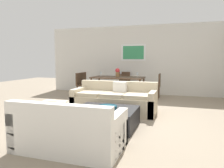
{
  "coord_description": "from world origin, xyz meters",
  "views": [
    {
      "loc": [
        1.47,
        -4.96,
        1.37
      ],
      "look_at": [
        -0.17,
        0.2,
        0.75
      ],
      "focal_mm": 34.42,
      "sensor_mm": 36.0,
      "label": 1
    }
  ],
  "objects_px": {
    "centerpiece_vase": "(118,72)",
    "decorative_bowl": "(108,107)",
    "dining_chair_head": "(124,81)",
    "dining_chair_left_near": "(82,83)",
    "loveseat_white": "(69,131)",
    "dining_table": "(118,79)",
    "sofa_beige": "(115,101)",
    "dining_chair_left_far": "(86,82)",
    "wine_glass_right_far": "(137,74)",
    "dining_chair_right_far": "(156,84)",
    "wine_glass_left_far": "(101,73)",
    "wine_glass_head": "(121,73)",
    "coffee_table": "(105,117)"
  },
  "relations": [
    {
      "from": "dining_chair_right_far",
      "to": "wine_glass_right_far",
      "type": "bearing_deg",
      "value": -171.96
    },
    {
      "from": "dining_table",
      "to": "centerpiece_vase",
      "type": "bearing_deg",
      "value": 122.07
    },
    {
      "from": "wine_glass_head",
      "to": "decorative_bowl",
      "type": "bearing_deg",
      "value": -78.63
    },
    {
      "from": "dining_chair_left_near",
      "to": "wine_glass_left_far",
      "type": "height_order",
      "value": "wine_glass_left_far"
    },
    {
      "from": "dining_table",
      "to": "wine_glass_right_far",
      "type": "height_order",
      "value": "wine_glass_right_far"
    },
    {
      "from": "decorative_bowl",
      "to": "wine_glass_left_far",
      "type": "bearing_deg",
      "value": 112.54
    },
    {
      "from": "dining_chair_right_far",
      "to": "centerpiece_vase",
      "type": "height_order",
      "value": "centerpiece_vase"
    },
    {
      "from": "loveseat_white",
      "to": "dining_chair_head",
      "type": "distance_m",
      "value": 5.44
    },
    {
      "from": "dining_table",
      "to": "dining_chair_head",
      "type": "distance_m",
      "value": 0.88
    },
    {
      "from": "wine_glass_left_far",
      "to": "wine_glass_head",
      "type": "distance_m",
      "value": 0.74
    },
    {
      "from": "centerpiece_vase",
      "to": "decorative_bowl",
      "type": "bearing_deg",
      "value": -77.11
    },
    {
      "from": "sofa_beige",
      "to": "wine_glass_head",
      "type": "relative_size",
      "value": 11.84
    },
    {
      "from": "wine_glass_left_far",
      "to": "wine_glass_right_far",
      "type": "distance_m",
      "value": 1.37
    },
    {
      "from": "loveseat_white",
      "to": "decorative_bowl",
      "type": "distance_m",
      "value": 1.22
    },
    {
      "from": "loveseat_white",
      "to": "centerpiece_vase",
      "type": "xyz_separation_m",
      "value": [
        -0.56,
        4.59,
        0.62
      ]
    },
    {
      "from": "loveseat_white",
      "to": "wine_glass_left_far",
      "type": "height_order",
      "value": "wine_glass_left_far"
    },
    {
      "from": "loveseat_white",
      "to": "wine_glass_right_far",
      "type": "xyz_separation_m",
      "value": [
        0.15,
        4.66,
        0.57
      ]
    },
    {
      "from": "wine_glass_right_far",
      "to": "dining_chair_head",
      "type": "bearing_deg",
      "value": 132.54
    },
    {
      "from": "loveseat_white",
      "to": "dining_chair_left_far",
      "type": "relative_size",
      "value": 1.81
    },
    {
      "from": "dining_chair_right_far",
      "to": "wine_glass_left_far",
      "type": "bearing_deg",
      "value": -177.41
    },
    {
      "from": "dining_chair_right_far",
      "to": "wine_glass_head",
      "type": "distance_m",
      "value": 1.4
    },
    {
      "from": "dining_chair_left_near",
      "to": "wine_glass_right_far",
      "type": "bearing_deg",
      "value": 8.87
    },
    {
      "from": "coffee_table",
      "to": "sofa_beige",
      "type": "bearing_deg",
      "value": 98.01
    },
    {
      "from": "dining_chair_head",
      "to": "dining_chair_left_near",
      "type": "distance_m",
      "value": 1.7
    },
    {
      "from": "wine_glass_left_far",
      "to": "wine_glass_head",
      "type": "height_order",
      "value": "wine_glass_head"
    },
    {
      "from": "coffee_table",
      "to": "dining_chair_head",
      "type": "relative_size",
      "value": 1.43
    },
    {
      "from": "dining_chair_right_far",
      "to": "sofa_beige",
      "type": "bearing_deg",
      "value": -109.93
    },
    {
      "from": "wine_glass_head",
      "to": "centerpiece_vase",
      "type": "bearing_deg",
      "value": -93.63
    },
    {
      "from": "dining_chair_left_far",
      "to": "wine_glass_left_far",
      "type": "xyz_separation_m",
      "value": [
        0.65,
        -0.09,
        0.36
      ]
    },
    {
      "from": "dining_chair_left_near",
      "to": "dining_chair_right_far",
      "type": "bearing_deg",
      "value": 8.67
    },
    {
      "from": "sofa_beige",
      "to": "dining_chair_left_near",
      "type": "distance_m",
      "value": 2.63
    },
    {
      "from": "decorative_bowl",
      "to": "wine_glass_right_far",
      "type": "distance_m",
      "value": 3.5
    },
    {
      "from": "dining_chair_left_far",
      "to": "centerpiece_vase",
      "type": "distance_m",
      "value": 1.38
    },
    {
      "from": "wine_glass_head",
      "to": "dining_chair_right_far",
      "type": "bearing_deg",
      "value": -8.04
    },
    {
      "from": "sofa_beige",
      "to": "dining_chair_left_far",
      "type": "relative_size",
      "value": 2.43
    },
    {
      "from": "dining_chair_left_far",
      "to": "wine_glass_right_far",
      "type": "bearing_deg",
      "value": -2.59
    },
    {
      "from": "decorative_bowl",
      "to": "dining_chair_left_far",
      "type": "bearing_deg",
      "value": 120.39
    },
    {
      "from": "loveseat_white",
      "to": "dining_chair_right_far",
      "type": "height_order",
      "value": "dining_chair_right_far"
    },
    {
      "from": "dining_table",
      "to": "centerpiece_vase",
      "type": "relative_size",
      "value": 5.99
    },
    {
      "from": "wine_glass_right_far",
      "to": "coffee_table",
      "type": "bearing_deg",
      "value": -89.95
    },
    {
      "from": "dining_chair_head",
      "to": "dining_chair_left_near",
      "type": "xyz_separation_m",
      "value": [
        -1.33,
        -1.06,
        0.0
      ]
    },
    {
      "from": "sofa_beige",
      "to": "dining_chair_left_far",
      "type": "height_order",
      "value": "dining_chair_left_far"
    },
    {
      "from": "wine_glass_right_far",
      "to": "dining_chair_left_near",
      "type": "bearing_deg",
      "value": -171.13
    },
    {
      "from": "dining_chair_left_far",
      "to": "wine_glass_right_far",
      "type": "xyz_separation_m",
      "value": [
        2.02,
        -0.09,
        0.36
      ]
    },
    {
      "from": "loveseat_white",
      "to": "dining_table",
      "type": "distance_m",
      "value": 4.6
    },
    {
      "from": "loveseat_white",
      "to": "coffee_table",
      "type": "distance_m",
      "value": 1.24
    },
    {
      "from": "dining_chair_right_far",
      "to": "wine_glass_right_far",
      "type": "xyz_separation_m",
      "value": [
        -0.65,
        -0.09,
        0.36
      ]
    },
    {
      "from": "sofa_beige",
      "to": "wine_glass_right_far",
      "type": "height_order",
      "value": "wine_glass_right_far"
    },
    {
      "from": "dining_table",
      "to": "dining_chair_left_near",
      "type": "relative_size",
      "value": 2.1
    },
    {
      "from": "dining_chair_left_far",
      "to": "dining_chair_left_near",
      "type": "bearing_deg",
      "value": -90.0
    }
  ]
}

